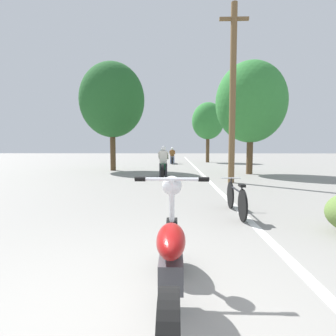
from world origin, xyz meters
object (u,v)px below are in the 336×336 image
object	(u,v)px
utility_pole	(233,92)
roadside_tree_right_near	(251,102)
roadside_tree_left	(112,100)
bicycle_parked	(236,198)
motorcycle_rider_far	(172,157)
motorcycle_rider_lead	(163,165)
motorcycle_foreground	(171,259)
roadside_tree_right_far	(208,121)

from	to	relation	value
utility_pole	roadside_tree_right_near	size ratio (longest dim) A/B	1.18
roadside_tree_left	bicycle_parked	world-z (taller)	roadside_tree_left
utility_pole	motorcycle_rider_far	distance (m)	12.63
motorcycle_rider_lead	motorcycle_foreground	bearing A→B (deg)	-87.07
motorcycle_foreground	bicycle_parked	distance (m)	3.45
motorcycle_rider_far	roadside_tree_right_near	bearing A→B (deg)	-64.45
utility_pole	roadside_tree_left	world-z (taller)	utility_pole
roadside_tree_right_near	roadside_tree_right_far	size ratio (longest dim) A/B	1.04
roadside_tree_right_far	motorcycle_foreground	world-z (taller)	roadside_tree_right_far
motorcycle_foreground	bicycle_parked	world-z (taller)	motorcycle_foreground
roadside_tree_right_near	motorcycle_rider_far	world-z (taller)	roadside_tree_right_near
roadside_tree_left	motorcycle_foreground	distance (m)	14.45
roadside_tree_right_near	motorcycle_rider_far	distance (m)	10.05
motorcycle_foreground	motorcycle_rider_lead	size ratio (longest dim) A/B	1.03
roadside_tree_right_near	motorcycle_foreground	bearing A→B (deg)	-108.73
roadside_tree_right_far	motorcycle_foreground	xyz separation A→B (m)	(-3.07, -22.31, -3.37)
roadside_tree_right_far	bicycle_parked	xyz separation A→B (m)	(-1.78, -19.11, -3.47)
roadside_tree_left	motorcycle_foreground	bearing A→B (deg)	-74.67
roadside_tree_right_far	motorcycle_rider_lead	world-z (taller)	roadside_tree_right_far
roadside_tree_right_near	motorcycle_foreground	distance (m)	12.63
roadside_tree_right_near	motorcycle_rider_lead	bearing A→B (deg)	-160.22
motorcycle_rider_lead	motorcycle_rider_far	world-z (taller)	motorcycle_rider_lead
roadside_tree_right_near	roadside_tree_left	bearing A→B (deg)	165.94
utility_pole	motorcycle_rider_far	size ratio (longest dim) A/B	3.23
roadside_tree_right_far	motorcycle_rider_far	bearing A→B (deg)	-146.70
utility_pole	roadside_tree_right_near	xyz separation A→B (m)	(1.67, 3.43, 0.20)
roadside_tree_left	motorcycle_rider_lead	world-z (taller)	roadside_tree_left
motorcycle_foreground	motorcycle_rider_lead	world-z (taller)	motorcycle_rider_lead
roadside_tree_left	bicycle_parked	size ratio (longest dim) A/B	3.79
roadside_tree_left	motorcycle_rider_far	world-z (taller)	roadside_tree_left
utility_pole	motorcycle_foreground	size ratio (longest dim) A/B	3.25
motorcycle_rider_lead	bicycle_parked	world-z (taller)	motorcycle_rider_lead
roadside_tree_right_far	roadside_tree_left	distance (m)	11.14
motorcycle_rider_lead	bicycle_parked	bearing A→B (deg)	-75.07
roadside_tree_right_far	motorcycle_rider_lead	size ratio (longest dim) A/B	2.72
roadside_tree_right_near	roadside_tree_right_far	bearing A→B (deg)	94.50
utility_pole	bicycle_parked	xyz separation A→B (m)	(-0.95, -4.93, -3.16)
motorcycle_rider_lead	motorcycle_rider_far	xyz separation A→B (m)	(0.31, 10.20, -0.01)
motorcycle_foreground	motorcycle_rider_lead	bearing A→B (deg)	92.93
roadside_tree_right_near	roadside_tree_right_far	world-z (taller)	roadside_tree_right_near
roadside_tree_right_far	motorcycle_foreground	bearing A→B (deg)	-97.84
motorcycle_rider_far	bicycle_parked	world-z (taller)	motorcycle_rider_far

